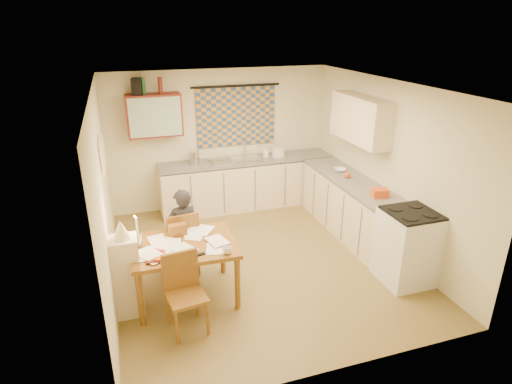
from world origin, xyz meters
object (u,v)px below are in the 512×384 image
object	(u,v)px
counter_back	(250,183)
dining_table	(185,270)
stove	(408,247)
person	(183,232)
shelf_stand	(127,276)
counter_right	(360,214)
chair_far	(182,254)

from	to	relation	value
counter_back	dining_table	size ratio (longest dim) A/B	2.60
stove	person	size ratio (longest dim) A/B	0.81
counter_back	shelf_stand	world-z (taller)	shelf_stand
counter_right	shelf_stand	bearing A→B (deg)	-167.59
counter_right	stove	world-z (taller)	stove
dining_table	shelf_stand	world-z (taller)	shelf_stand
counter_right	stove	size ratio (longest dim) A/B	2.93
shelf_stand	stove	bearing A→B (deg)	-6.66
stove	chair_far	distance (m)	3.02
counter_right	dining_table	world-z (taller)	counter_right
stove	dining_table	xyz separation A→B (m)	(-2.85, 0.53, -0.12)
counter_back	shelf_stand	distance (m)	3.49
counter_back	dining_table	bearing A→B (deg)	-122.97
chair_far	person	distance (m)	0.33
shelf_stand	counter_back	bearing A→B (deg)	48.50
counter_right	chair_far	size ratio (longest dim) A/B	3.11
counter_back	stove	bearing A→B (deg)	-67.97
person	shelf_stand	size ratio (longest dim) A/B	1.24
counter_back	person	distance (m)	2.49
stove	shelf_stand	world-z (taller)	stove
counter_back	counter_right	world-z (taller)	same
counter_back	stove	distance (m)	3.27
counter_back	counter_right	distance (m)	2.21
chair_far	shelf_stand	xyz separation A→B (m)	(-0.73, -0.69, 0.21)
counter_back	dining_table	world-z (taller)	counter_back
counter_right	dining_table	xyz separation A→B (m)	(-2.85, -0.67, -0.07)
stove	person	bearing A→B (deg)	158.63
person	shelf_stand	xyz separation A→B (m)	(-0.77, -0.67, -0.12)
chair_far	person	world-z (taller)	person
stove	chair_far	xyz separation A→B (m)	(-2.81, 1.10, -0.21)
person	chair_far	bearing A→B (deg)	-30.51
counter_right	shelf_stand	xyz separation A→B (m)	(-3.54, -0.78, 0.05)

